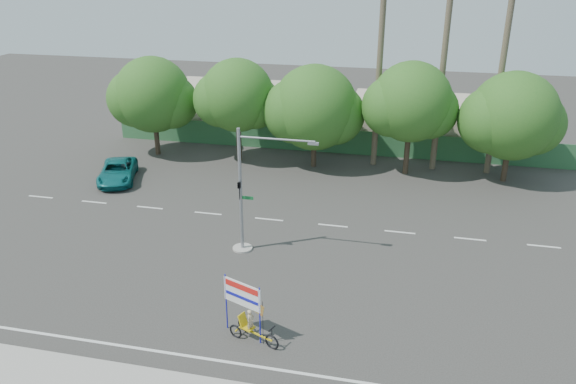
# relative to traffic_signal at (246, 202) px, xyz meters

# --- Properties ---
(ground) EXTENTS (120.00, 120.00, 0.00)m
(ground) POSITION_rel_traffic_signal_xyz_m (2.20, -3.98, -2.92)
(ground) COLOR #33302D
(ground) RESTS_ON ground
(fence) EXTENTS (38.00, 0.08, 2.00)m
(fence) POSITION_rel_traffic_signal_xyz_m (2.20, 17.52, -1.92)
(fence) COLOR #336B3D
(fence) RESTS_ON ground
(building_left) EXTENTS (12.00, 8.00, 4.00)m
(building_left) POSITION_rel_traffic_signal_xyz_m (-7.80, 22.02, -0.92)
(building_left) COLOR #BFAE98
(building_left) RESTS_ON ground
(building_right) EXTENTS (14.00, 8.00, 3.60)m
(building_right) POSITION_rel_traffic_signal_xyz_m (10.20, 22.02, -1.12)
(building_right) COLOR #BFAE98
(building_right) RESTS_ON ground
(tree_far_left) EXTENTS (7.14, 6.00, 7.96)m
(tree_far_left) POSITION_rel_traffic_signal_xyz_m (-11.85, 14.02, 1.84)
(tree_far_left) COLOR #473828
(tree_far_left) RESTS_ON ground
(tree_left) EXTENTS (6.66, 5.60, 8.07)m
(tree_left) POSITION_rel_traffic_signal_xyz_m (-4.85, 14.02, 2.14)
(tree_left) COLOR #473828
(tree_left) RESTS_ON ground
(tree_center) EXTENTS (7.62, 6.40, 7.85)m
(tree_center) POSITION_rel_traffic_signal_xyz_m (1.14, 14.02, 1.55)
(tree_center) COLOR #473828
(tree_center) RESTS_ON ground
(tree_right) EXTENTS (6.90, 5.80, 8.36)m
(tree_right) POSITION_rel_traffic_signal_xyz_m (8.15, 14.02, 2.32)
(tree_right) COLOR #473828
(tree_right) RESTS_ON ground
(tree_far_right) EXTENTS (7.38, 6.20, 7.94)m
(tree_far_right) POSITION_rel_traffic_signal_xyz_m (15.15, 14.02, 1.73)
(tree_far_right) COLOR #473828
(tree_far_right) RESTS_ON ground
(palm_tall) EXTENTS (3.73, 3.79, 17.45)m
(palm_tall) POSITION_rel_traffic_signal_xyz_m (10.20, 15.52, 7.55)
(palm_tall) COLOR #70604C
(palm_tall) RESTS_ON ground
(palm_mid) EXTENTS (3.73, 3.79, 15.45)m
(palm_mid) POSITION_rel_traffic_signal_xyz_m (14.20, 15.52, 6.48)
(palm_mid) COLOR #70604C
(palm_mid) RESTS_ON ground
(palm_short) EXTENTS (3.73, 3.79, 14.45)m
(palm_short) POSITION_rel_traffic_signal_xyz_m (5.70, 15.52, 5.94)
(palm_short) COLOR #70604C
(palm_short) RESTS_ON ground
(traffic_signal) EXTENTS (4.72, 1.10, 7.00)m
(traffic_signal) POSITION_rel_traffic_signal_xyz_m (0.00, 0.00, 0.00)
(traffic_signal) COLOR gray
(traffic_signal) RESTS_ON ground
(trike_billboard) EXTENTS (2.64, 1.29, 2.77)m
(trike_billboard) POSITION_rel_traffic_signal_xyz_m (2.24, -7.47, -1.80)
(trike_billboard) COLOR black
(trike_billboard) RESTS_ON ground
(pickup_truck) EXTENTS (4.00, 5.66, 1.43)m
(pickup_truck) POSITION_rel_traffic_signal_xyz_m (-12.10, 7.90, -2.20)
(pickup_truck) COLOR #0E6566
(pickup_truck) RESTS_ON ground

